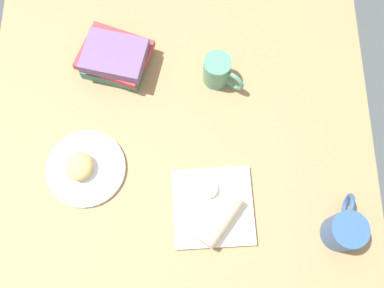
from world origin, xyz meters
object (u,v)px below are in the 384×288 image
Objects in this scene: round_plate at (86,168)px; book_stack at (115,58)px; breakfast_wrap at (219,219)px; second_mug at (218,71)px; scone_pastry at (80,166)px; coffee_mug at (344,230)px; sauce_cup at (207,189)px; square_plate at (213,207)px.

round_plate is 0.93× the size of book_stack.
second_mug is (-0.85, -41.83, 0.38)cm from breakfast_wrap.
second_mug reaches higher than scone_pastry.
coffee_mug reaches higher than scone_pastry.
coffee_mug reaches higher than sauce_cup.
breakfast_wrap is at bearing 158.01° from round_plate.
book_stack reaches higher than sauce_cup.
scone_pastry is (1.04, 0.16, 3.07)cm from round_plate.
coffee_mug reaches higher than breakfast_wrap.
square_plate is at bearing 123.04° from book_stack.
sauce_cup is at bearing 84.00° from second_mug.
square_plate is 5.18cm from sauce_cup.
scone_pastry is at bearing -16.69° from square_plate.
scone_pastry is 0.35× the size of book_stack.
breakfast_wrap reaches higher than scone_pastry.
square_plate is 4.11× the size of sauce_cup.
second_mug is (-37.86, -27.47, 1.26)cm from scone_pastry.
book_stack is 30.16cm from second_mug.
second_mug is (-36.83, -27.30, 4.32)cm from round_plate.
round_plate is 1.50× the size of breakfast_wrap.
coffee_mug reaches higher than round_plate.
scone_pastry reaches higher than sauce_cup.
breakfast_wrap is at bearing 158.78° from scone_pastry.
breakfast_wrap is 41.84cm from second_mug.
second_mug reaches higher than round_plate.
round_plate is 46.05cm from second_mug.
book_stack is (28.97, -46.33, -0.03)cm from breakfast_wrap.
breakfast_wrap is (-37.01, 14.37, 0.88)cm from scone_pastry.
square_plate is (-34.78, 10.90, 0.10)cm from round_plate.
scone_pastry reaches higher than square_plate.
second_mug is (-2.05, -38.20, 4.22)cm from square_plate.
coffee_mug is (-31.80, 3.09, 0.63)cm from breakfast_wrap.
square_plate is 51.08cm from book_stack.
breakfast_wrap is at bearing 122.01° from book_stack.
scone_pastry is at bearing 35.96° from second_mug.
book_stack reaches higher than round_plate.
breakfast_wrap is at bearing 108.19° from square_plate.
book_stack is at bearing -104.12° from scone_pastry.
sauce_cup is 0.22× the size of book_stack.
coffee_mug is (-34.49, 11.26, 2.48)cm from sauce_cup.
second_mug is (30.95, -44.92, -0.26)cm from coffee_mug.
breakfast_wrap is at bearing 88.83° from second_mug.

